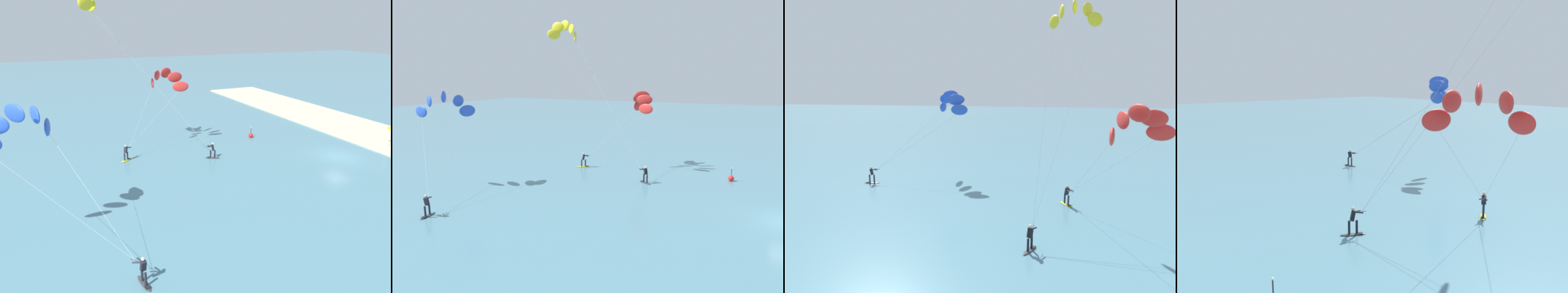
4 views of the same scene
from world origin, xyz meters
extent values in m
ellipsoid|color=#333338|center=(4.93, 12.35, 0.04)|extent=(1.04, 1.49, 0.08)
cube|color=black|center=(5.13, 12.71, 0.09)|extent=(0.39, 0.38, 0.02)
cylinder|color=black|center=(4.82, 12.15, 0.47)|extent=(0.14, 0.14, 0.78)
cylinder|color=black|center=(5.03, 12.54, 0.47)|extent=(0.14, 0.14, 0.78)
cube|color=black|center=(4.93, 12.35, 1.16)|extent=(0.42, 0.43, 0.63)
sphere|color=beige|center=(4.93, 12.35, 1.58)|extent=(0.20, 0.20, 0.20)
cylinder|color=black|center=(5.08, 12.88, 1.31)|extent=(0.18, 0.54, 0.03)
cylinder|color=black|center=(4.90, 12.64, 1.34)|extent=(0.15, 0.61, 0.15)
cylinder|color=black|center=(5.11, 12.58, 1.34)|extent=(0.44, 0.53, 0.15)
ellipsoid|color=yellow|center=(9.60, 22.61, 14.75)|extent=(1.39, 0.96, 1.10)
ellipsoid|color=yellow|center=(9.03, 22.78, 15.51)|extent=(1.13, 1.30, 1.10)
ellipsoid|color=yellow|center=(8.04, 23.06, 15.81)|extent=(0.70, 1.45, 1.10)
ellipsoid|color=yellow|center=(7.06, 23.35, 15.51)|extent=(0.47, 1.44, 1.10)
ellipsoid|color=yellow|center=(6.49, 23.52, 14.75)|extent=(0.96, 1.39, 1.10)
cylinder|color=#B2B2B7|center=(7.34, 17.74, 7.88)|extent=(4.54, 9.75, 13.15)
cylinder|color=#B2B2B7|center=(5.78, 18.20, 7.88)|extent=(1.42, 10.66, 13.15)
ellipsoid|color=yellow|center=(7.87, 20.68, 0.04)|extent=(1.16, 1.43, 0.08)
cube|color=black|center=(8.11, 20.34, 0.09)|extent=(0.40, 0.39, 0.02)
cylinder|color=black|center=(7.74, 20.86, 0.47)|extent=(0.14, 0.14, 0.78)
cylinder|color=black|center=(8.00, 20.50, 0.47)|extent=(0.14, 0.14, 0.78)
cube|color=black|center=(7.87, 20.68, 1.16)|extent=(0.43, 0.43, 0.63)
sphere|color=beige|center=(7.87, 20.68, 1.58)|extent=(0.20, 0.20, 0.20)
cylinder|color=black|center=(8.15, 20.21, 1.31)|extent=(0.31, 0.49, 0.03)
cylinder|color=black|center=(8.11, 20.50, 1.34)|extent=(0.53, 0.44, 0.15)
cylinder|color=black|center=(7.92, 20.38, 1.34)|extent=(0.18, 0.61, 0.15)
ellipsoid|color=red|center=(9.57, 13.97, 6.83)|extent=(0.73, 1.76, 1.10)
ellipsoid|color=red|center=(10.20, 14.35, 7.77)|extent=(0.57, 1.76, 1.10)
ellipsoid|color=red|center=(11.27, 15.00, 8.13)|extent=(1.16, 1.65, 1.10)
ellipsoid|color=red|center=(12.35, 15.64, 7.77)|extent=(1.58, 1.29, 1.10)
ellipsoid|color=red|center=(12.98, 16.02, 6.83)|extent=(1.76, 0.73, 1.10)
cylinder|color=#B2B2B7|center=(8.86, 17.09, 3.92)|extent=(1.43, 6.24, 5.23)
cylinder|color=#B2B2B7|center=(10.57, 18.11, 3.92)|extent=(4.84, 4.21, 5.23)
ellipsoid|color=#333338|center=(-10.56, 24.22, 0.04)|extent=(1.54, 0.59, 0.08)
cube|color=black|center=(-10.97, 24.15, 0.09)|extent=(0.32, 0.33, 0.02)
cylinder|color=black|center=(-10.35, 24.25, 0.47)|extent=(0.14, 0.14, 0.78)
cylinder|color=black|center=(-10.78, 24.18, 0.47)|extent=(0.14, 0.14, 0.78)
cube|color=black|center=(-10.56, 24.22, 1.16)|extent=(0.36, 0.35, 0.63)
sphere|color=beige|center=(-10.56, 24.22, 1.58)|extent=(0.20, 0.20, 0.20)
cylinder|color=black|center=(-10.13, 24.55, 1.31)|extent=(0.46, 0.36, 0.03)
cylinder|color=black|center=(-10.41, 24.47, 1.34)|extent=(0.39, 0.56, 0.15)
cylinder|color=black|center=(-10.28, 24.29, 1.34)|extent=(0.60, 0.25, 0.15)
ellipsoid|color=blue|center=(-2.42, 27.80, 7.04)|extent=(1.82, 0.56, 1.10)
ellipsoid|color=blue|center=(-2.88, 28.40, 8.00)|extent=(1.81, 0.76, 1.10)
ellipsoid|color=blue|center=(-3.67, 29.44, 8.38)|extent=(1.62, 1.33, 1.10)
ellipsoid|color=blue|center=(-4.45, 30.47, 8.00)|extent=(1.18, 1.70, 1.10)
ellipsoid|color=blue|center=(-4.91, 31.08, 7.04)|extent=(0.56, 1.82, 1.10)
cylinder|color=#B2B2B7|center=(-6.28, 26.17, 4.02)|extent=(7.72, 3.27, 5.44)
cylinder|color=#B2B2B7|center=(-7.52, 27.81, 4.02)|extent=(5.24, 6.55, 5.44)
camera|label=1|loc=(-26.12, 28.16, 13.22)|focal=33.09mm
camera|label=2|loc=(-27.58, 2.35, 10.14)|focal=32.74mm
camera|label=3|loc=(4.74, -7.46, 10.23)|focal=32.40mm
camera|label=4|loc=(23.97, -2.63, 9.04)|focal=40.84mm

